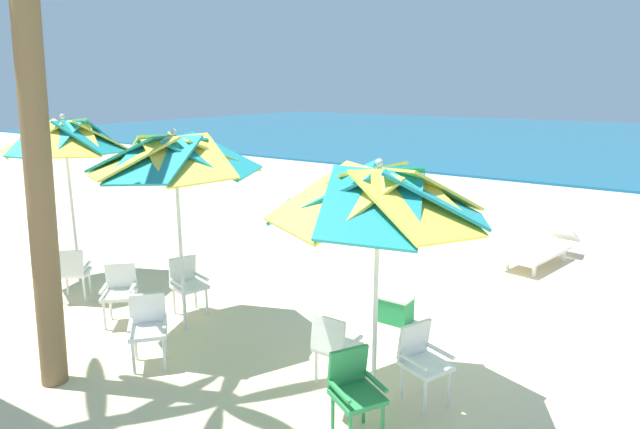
# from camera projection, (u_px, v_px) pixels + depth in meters

# --- Properties ---
(ground_plane) EXTENTS (80.00, 80.00, 0.00)m
(ground_plane) POSITION_uv_depth(u_px,v_px,m) (501.00, 307.00, 8.44)
(ground_plane) COLOR beige
(surf_foam) EXTENTS (80.00, 0.70, 0.01)m
(surf_foam) POSITION_uv_depth(u_px,v_px,m) (607.00, 193.00, 17.31)
(surf_foam) COLOR white
(surf_foam) RESTS_ON ground
(beach_umbrella_0) EXTENTS (2.32, 2.32, 2.64)m
(beach_umbrella_0) POSITION_uv_depth(u_px,v_px,m) (378.00, 196.00, 5.46)
(beach_umbrella_0) COLOR silver
(beach_umbrella_0) RESTS_ON ground
(plastic_chair_0) EXTENTS (0.62, 0.60, 0.87)m
(plastic_chair_0) POSITION_uv_depth(u_px,v_px,m) (354.00, 388.00, 5.26)
(plastic_chair_0) COLOR #2D8C4C
(plastic_chair_0) RESTS_ON ground
(plastic_chair_1) EXTENTS (0.59, 0.57, 0.87)m
(plastic_chair_1) POSITION_uv_depth(u_px,v_px,m) (422.00, 358.00, 5.83)
(plastic_chair_1) COLOR white
(plastic_chair_1) RESTS_ON ground
(plastic_chair_2) EXTENTS (0.44, 0.47, 0.87)m
(plastic_chair_2) POSITION_uv_depth(u_px,v_px,m) (334.00, 345.00, 6.13)
(plastic_chair_2) COLOR white
(plastic_chair_2) RESTS_ON ground
(beach_umbrella_1) EXTENTS (2.28, 2.28, 2.80)m
(beach_umbrella_1) POSITION_uv_depth(u_px,v_px,m) (175.00, 157.00, 7.10)
(beach_umbrella_1) COLOR silver
(beach_umbrella_1) RESTS_ON ground
(plastic_chair_3) EXTENTS (0.63, 0.63, 0.87)m
(plastic_chair_3) POSITION_uv_depth(u_px,v_px,m) (148.00, 325.00, 6.63)
(plastic_chair_3) COLOR white
(plastic_chair_3) RESTS_ON ground
(plastic_chair_4) EXTENTS (0.63, 0.63, 0.87)m
(plastic_chair_4) POSITION_uv_depth(u_px,v_px,m) (120.00, 290.00, 7.78)
(plastic_chair_4) COLOR white
(plastic_chair_4) RESTS_ON ground
(plastic_chair_5) EXTENTS (0.56, 0.54, 0.87)m
(plastic_chair_5) POSITION_uv_depth(u_px,v_px,m) (187.00, 282.00, 8.10)
(plastic_chair_5) COLOR white
(plastic_chair_5) RESTS_ON ground
(beach_umbrella_2) EXTENTS (2.01, 2.01, 2.89)m
(beach_umbrella_2) POSITION_uv_depth(u_px,v_px,m) (65.00, 139.00, 8.95)
(beach_umbrella_2) COLOR silver
(beach_umbrella_2) RESTS_ON ground
(plastic_chair_6) EXTENTS (0.63, 0.63, 0.87)m
(plastic_chair_6) POSITION_uv_depth(u_px,v_px,m) (72.00, 271.00, 8.57)
(plastic_chair_6) COLOR white
(plastic_chair_6) RESTS_ON ground
(sun_lounger_1) EXTENTS (1.02, 2.22, 0.62)m
(sun_lounger_1) POSITION_uv_depth(u_px,v_px,m) (542.00, 249.00, 10.45)
(sun_lounger_1) COLOR white
(sun_lounger_1) RESTS_ON ground
(palm_tree_0) EXTENTS (2.53, 3.02, 5.27)m
(palm_tree_0) POSITION_uv_depth(u_px,v_px,m) (30.00, 87.00, 5.62)
(palm_tree_0) COLOR brown
(palm_tree_0) RESTS_ON ground
(cooler_box) EXTENTS (0.50, 0.34, 0.40)m
(cooler_box) POSITION_uv_depth(u_px,v_px,m) (394.00, 308.00, 7.87)
(cooler_box) COLOR #238C4C
(cooler_box) RESTS_ON ground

